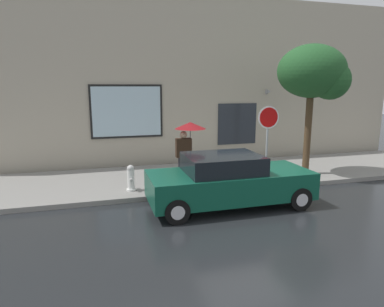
% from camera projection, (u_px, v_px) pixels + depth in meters
% --- Properties ---
extents(ground_plane, '(60.00, 60.00, 0.00)m').
position_uv_depth(ground_plane, '(241.00, 204.00, 9.62)').
color(ground_plane, black).
extents(sidewalk, '(20.00, 4.00, 0.15)m').
position_uv_depth(sidewalk, '(208.00, 176.00, 12.44)').
color(sidewalk, gray).
rests_on(sidewalk, ground).
extents(building_facade, '(20.00, 0.67, 7.00)m').
position_uv_depth(building_facade, '(190.00, 83.00, 14.12)').
color(building_facade, '#B2A893').
rests_on(building_facade, ground).
extents(parked_car, '(4.54, 1.91, 1.49)m').
position_uv_depth(parked_car, '(228.00, 181.00, 9.37)').
color(parked_car, '#0F4C38').
rests_on(parked_car, ground).
extents(fire_hydrant, '(0.30, 0.44, 0.81)m').
position_uv_depth(fire_hydrant, '(131.00, 178.00, 10.35)').
color(fire_hydrant, white).
rests_on(fire_hydrant, sidewalk).
extents(pedestrian_with_umbrella, '(1.02, 1.02, 2.04)m').
position_uv_depth(pedestrian_with_umbrella, '(188.00, 135.00, 11.00)').
color(pedestrian_with_umbrella, black).
rests_on(pedestrian_with_umbrella, sidewalk).
extents(street_tree, '(2.47, 2.10, 4.63)m').
position_uv_depth(street_tree, '(316.00, 74.00, 11.72)').
color(street_tree, '#4C3823').
rests_on(street_tree, sidewalk).
extents(stop_sign, '(0.76, 0.10, 2.54)m').
position_uv_depth(stop_sign, '(268.00, 128.00, 11.26)').
color(stop_sign, gray).
rests_on(stop_sign, sidewalk).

